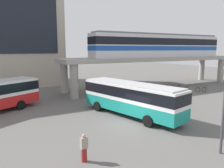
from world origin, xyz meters
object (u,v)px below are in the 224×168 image
bicycle_brown (160,94)px  train (160,45)px  bicycle_black (122,93)px  bicycle_blue (176,88)px  bicycle_green (201,89)px  pedestrian_by_bike_rack (84,149)px  bicycle_orange (184,89)px  bus_main (131,96)px

bicycle_brown → train: bearing=50.2°
bicycle_black → bicycle_blue: bearing=-1.1°
bicycle_blue → bicycle_brown: size_ratio=0.96×
train → bicycle_blue: size_ratio=14.57×
bicycle_black → bicycle_green: same height
pedestrian_by_bike_rack → bicycle_black: bearing=51.9°
bicycle_green → bicycle_orange: size_ratio=0.96×
bicycle_green → pedestrian_by_bike_rack: 25.95m
train → bicycle_green: size_ratio=14.59×
pedestrian_by_bike_rack → bus_main: bearing=40.4°
bus_main → bicycle_brown: 10.02m
bicycle_blue → bicycle_orange: bearing=-83.9°
bicycle_brown → pedestrian_by_bike_rack: 19.34m
bicycle_blue → bicycle_orange: size_ratio=0.96×
bus_main → bicycle_orange: (14.16, 6.76, -1.63)m
bicycle_black → pedestrian_by_bike_rack: size_ratio=1.07×
train → bicycle_orange: 8.55m
pedestrian_by_bike_rack → train: bearing=40.9°
train → bicycle_brown: size_ratio=14.06×
bicycle_green → pedestrian_by_bike_rack: (-23.36, -11.31, 0.42)m
train → bicycle_green: train is taller
bicycle_blue → bicycle_black: same height
bicycle_blue → bicycle_green: (2.12, -2.95, 0.00)m
bus_main → bicycle_black: (4.08, 8.29, -1.63)m
bus_main → bicycle_green: bus_main is taller
bicycle_brown → bicycle_orange: bearing=12.8°
bicycle_green → bicycle_brown: (-7.87, 0.26, 0.00)m
bicycle_blue → bicycle_green: same height
train → pedestrian_by_bike_rack: train is taller
bus_main → bicycle_blue: (14.01, 8.10, -1.63)m
bus_main → bicycle_blue: bearing=30.0°
bicycle_black → bicycle_brown: 5.08m
bicycle_orange → bus_main: bearing=-154.5°
bicycle_blue → train: bearing=92.9°
bicycle_green → train: bearing=108.5°
train → bicycle_green: bearing=-71.5°
bicycle_blue → bicycle_black: bearing=178.9°
bicycle_brown → bicycle_blue: bearing=25.0°
bicycle_green → bicycle_brown: size_ratio=0.96×
train → bicycle_black: size_ratio=14.05×
bicycle_green → pedestrian_by_bike_rack: size_ratio=1.03×
bicycle_black → bicycle_green: size_ratio=1.04×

